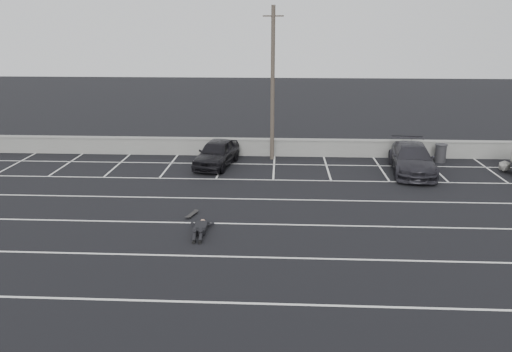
# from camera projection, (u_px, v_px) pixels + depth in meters

# --- Properties ---
(ground) EXTENTS (120.00, 120.00, 0.00)m
(ground) POSITION_uv_depth(u_px,v_px,m) (240.00, 257.00, 17.40)
(ground) COLOR black
(ground) RESTS_ON ground
(seawall) EXTENTS (50.00, 0.45, 1.06)m
(seawall) POSITION_uv_depth(u_px,v_px,m) (258.00, 147.00, 30.61)
(seawall) COLOR gray
(seawall) RESTS_ON ground
(stall_lines) EXTENTS (36.00, 20.05, 0.01)m
(stall_lines) POSITION_uv_depth(u_px,v_px,m) (246.00, 211.00, 21.61)
(stall_lines) COLOR silver
(stall_lines) RESTS_ON ground
(car_left) EXTENTS (2.58, 4.66, 1.50)m
(car_left) POSITION_uv_depth(u_px,v_px,m) (217.00, 153.00, 28.33)
(car_left) COLOR black
(car_left) RESTS_ON ground
(car_right) EXTENTS (2.70, 5.50, 1.54)m
(car_right) POSITION_uv_depth(u_px,v_px,m) (412.00, 159.00, 27.04)
(car_right) COLOR #26242A
(car_right) RESTS_ON ground
(utility_pole) EXTENTS (1.17, 0.23, 8.78)m
(utility_pole) POSITION_uv_depth(u_px,v_px,m) (273.00, 84.00, 28.66)
(utility_pole) COLOR #4C4238
(utility_pole) RESTS_ON ground
(trash_bin) EXTENTS (0.91, 0.91, 1.07)m
(trash_bin) POSITION_uv_depth(u_px,v_px,m) (441.00, 153.00, 29.16)
(trash_bin) COLOR #2A292C
(trash_bin) RESTS_ON ground
(person) EXTENTS (1.09, 2.53, 0.50)m
(person) POSITION_uv_depth(u_px,v_px,m) (201.00, 224.00, 19.58)
(person) COLOR black
(person) RESTS_ON ground
(skateboard) EXTENTS (0.41, 0.79, 0.09)m
(skateboard) POSITION_uv_depth(u_px,v_px,m) (192.00, 214.00, 21.09)
(skateboard) COLOR black
(skateboard) RESTS_ON ground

